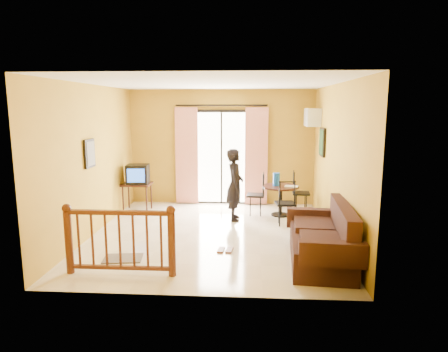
# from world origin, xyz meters

# --- Properties ---
(ground) EXTENTS (5.00, 5.00, 0.00)m
(ground) POSITION_xyz_m (0.00, 0.00, 0.00)
(ground) COLOR beige
(ground) RESTS_ON ground
(room_shell) EXTENTS (5.00, 5.00, 5.00)m
(room_shell) POSITION_xyz_m (0.00, 0.00, 1.70)
(room_shell) COLOR white
(room_shell) RESTS_ON ground
(balcony_door) EXTENTS (2.25, 0.14, 2.46)m
(balcony_door) POSITION_xyz_m (0.00, 2.43, 1.19)
(balcony_door) COLOR black
(balcony_door) RESTS_ON ground
(tv_table) EXTENTS (0.65, 0.54, 0.65)m
(tv_table) POSITION_xyz_m (-1.90, 1.64, 0.57)
(tv_table) COLOR black
(tv_table) RESTS_ON ground
(television) EXTENTS (0.52, 0.48, 0.44)m
(television) POSITION_xyz_m (-1.87, 1.63, 0.87)
(television) COLOR black
(television) RESTS_ON tv_table
(picture_left) EXTENTS (0.05, 0.42, 0.52)m
(picture_left) POSITION_xyz_m (-2.22, -0.20, 1.55)
(picture_left) COLOR black
(picture_left) RESTS_ON room_shell
(dining_table) EXTENTS (0.80, 0.80, 0.67)m
(dining_table) POSITION_xyz_m (1.38, 1.43, 0.53)
(dining_table) COLOR black
(dining_table) RESTS_ON ground
(water_jug) EXTENTS (0.15, 0.15, 0.28)m
(water_jug) POSITION_xyz_m (1.28, 1.45, 0.81)
(water_jug) COLOR blue
(water_jug) RESTS_ON dining_table
(serving_tray) EXTENTS (0.32, 0.24, 0.02)m
(serving_tray) POSITION_xyz_m (1.60, 1.33, 0.68)
(serving_tray) COLOR beige
(serving_tray) RESTS_ON dining_table
(dining_chairs) EXTENTS (1.46, 1.44, 0.95)m
(dining_chairs) POSITION_xyz_m (1.37, 1.29, 0.00)
(dining_chairs) COLOR black
(dining_chairs) RESTS_ON ground
(air_conditioner) EXTENTS (0.31, 0.60, 0.40)m
(air_conditioner) POSITION_xyz_m (2.09, 1.95, 2.15)
(air_conditioner) COLOR white
(air_conditioner) RESTS_ON room_shell
(botanical_print) EXTENTS (0.05, 0.50, 0.60)m
(botanical_print) POSITION_xyz_m (2.22, 1.30, 1.65)
(botanical_print) COLOR black
(botanical_print) RESTS_ON room_shell
(coffee_table) EXTENTS (0.53, 0.95, 0.42)m
(coffee_table) POSITION_xyz_m (1.85, -0.00, 0.28)
(coffee_table) COLOR black
(coffee_table) RESTS_ON ground
(bowl) EXTENTS (0.23, 0.23, 0.06)m
(bowl) POSITION_xyz_m (1.85, 0.21, 0.45)
(bowl) COLOR #59301E
(bowl) RESTS_ON coffee_table
(sofa) EXTENTS (1.02, 1.97, 0.91)m
(sofa) POSITION_xyz_m (1.86, -1.26, 0.34)
(sofa) COLOR black
(sofa) RESTS_ON ground
(standing_person) EXTENTS (0.39, 0.57, 1.52)m
(standing_person) POSITION_xyz_m (0.38, 1.04, 0.76)
(standing_person) COLOR black
(standing_person) RESTS_ON ground
(stair_balustrade) EXTENTS (1.63, 0.13, 1.04)m
(stair_balustrade) POSITION_xyz_m (-1.15, -1.90, 0.56)
(stair_balustrade) COLOR #471E0F
(stair_balustrade) RESTS_ON ground
(doormat) EXTENTS (0.65, 0.48, 0.02)m
(doormat) POSITION_xyz_m (-1.31, -1.33, 0.01)
(doormat) COLOR #5E554B
(doormat) RESTS_ON ground
(sandals) EXTENTS (0.27, 0.26, 0.03)m
(sandals) POSITION_xyz_m (0.30, -0.86, 0.01)
(sandals) COLOR #59301E
(sandals) RESTS_ON ground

